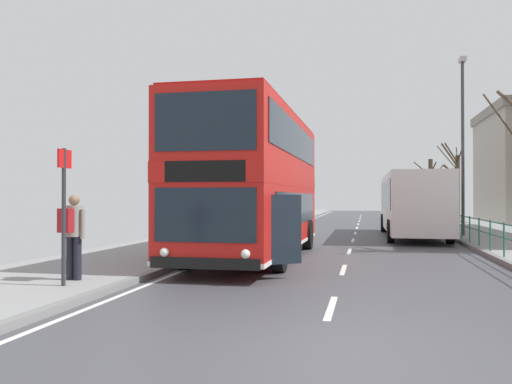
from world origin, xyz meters
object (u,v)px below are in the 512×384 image
pedestrian_with_backpack (73,230)px  bare_tree_far_02 (457,183)px  bus_stop_sign_near (64,201)px  street_lamp_far_side (463,133)px  background_bus_far_lane (412,203)px  double_decker_bus_main (255,183)px  bare_tree_far_01 (431,188)px

pedestrian_with_backpack → bare_tree_far_02: bare_tree_far_02 is taller
bus_stop_sign_near → bare_tree_far_02: (11.61, 28.19, 1.05)m
street_lamp_far_side → background_bus_far_lane: bearing=164.7°
double_decker_bus_main → pedestrian_with_backpack: 6.55m
pedestrian_with_backpack → street_lamp_far_side: street_lamp_far_side is taller
bare_tree_far_02 → bare_tree_far_01: bearing=100.5°
double_decker_bus_main → bus_stop_sign_near: 7.02m
double_decker_bus_main → street_lamp_far_side: 12.47m
pedestrian_with_backpack → street_lamp_far_side: (10.21, 15.47, 3.62)m
pedestrian_with_backpack → bare_tree_far_01: size_ratio=0.38×
double_decker_bus_main → street_lamp_far_side: street_lamp_far_side is taller
bare_tree_far_01 → bare_tree_far_02: 5.57m
background_bus_far_lane → bus_stop_sign_near: (-7.81, -16.75, 0.17)m
bus_stop_sign_near → background_bus_far_lane: bearing=65.0°
pedestrian_with_backpack → background_bus_far_lane: bearing=63.5°
pedestrian_with_backpack → bare_tree_far_02: size_ratio=0.33×
street_lamp_far_side → bare_tree_far_01: 17.66m
background_bus_far_lane → street_lamp_far_side: size_ratio=1.35×
bare_tree_far_02 → background_bus_far_lane: bearing=-108.4°
double_decker_bus_main → bare_tree_far_02: bare_tree_far_02 is taller
background_bus_far_lane → pedestrian_with_backpack: 17.97m
street_lamp_far_side → bare_tree_far_02: size_ratio=1.52×
bus_stop_sign_near → bare_tree_far_01: 35.30m
pedestrian_with_backpack → bare_tree_far_01: bare_tree_far_01 is taller
bare_tree_far_01 → street_lamp_far_side: bearing=-92.0°
pedestrian_with_backpack → bare_tree_far_02: 29.99m
double_decker_bus_main → bare_tree_far_01: (8.18, 27.09, 0.34)m
double_decker_bus_main → bare_tree_far_01: bare_tree_far_01 is taller
double_decker_bus_main → pedestrian_with_backpack: double_decker_bus_main is taller
bare_tree_far_02 → bus_stop_sign_near: bearing=-112.4°
double_decker_bus_main → bus_stop_sign_near: bearing=-110.2°
street_lamp_far_side → bus_stop_sign_near: bearing=-121.8°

